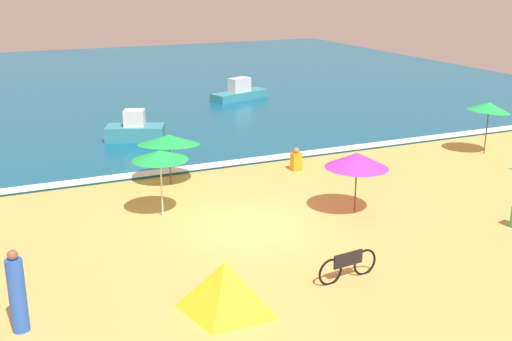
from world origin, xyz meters
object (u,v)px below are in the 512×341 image
at_px(beach_umbrella_0, 357,160).
at_px(parked_bicycle, 348,265).
at_px(small_boat_0, 135,130).
at_px(beach_tent, 225,287).
at_px(small_boat_1, 240,93).
at_px(beach_umbrella_3, 489,107).
at_px(beachgoer_2, 296,160).
at_px(beach_umbrella_7, 169,140).
at_px(beachgoer_1, 17,293).
at_px(beach_umbrella_4, 160,155).

relative_size(beach_umbrella_0, parked_bicycle, 1.27).
bearing_deg(small_boat_0, beach_tent, -96.54).
bearing_deg(small_boat_1, beach_tent, -113.36).
distance_m(beach_umbrella_0, small_boat_0, 12.65).
distance_m(beach_umbrella_3, beachgoer_2, 8.76).
xyz_separation_m(beach_umbrella_7, small_boat_0, (0.30, 6.57, -1.13)).
xyz_separation_m(beach_tent, beachgoer_1, (-4.34, 1.12, 0.25)).
relative_size(beach_umbrella_0, small_boat_0, 0.79).
relative_size(parked_bicycle, small_boat_1, 0.47).
bearing_deg(parked_bicycle, small_boat_0, 95.84).
height_order(beach_umbrella_4, small_boat_1, beach_umbrella_4).
distance_m(beach_umbrella_4, beachgoer_1, 7.21).
bearing_deg(beach_umbrella_3, beachgoer_1, -160.65).
bearing_deg(beach_umbrella_0, beachgoer_2, 85.06).
distance_m(beach_umbrella_7, beachgoer_2, 5.20).
bearing_deg(beach_umbrella_3, beach_umbrella_7, 173.61).
bearing_deg(beach_umbrella_7, beachgoer_1, -125.20).
distance_m(parked_bicycle, beachgoer_1, 7.85).
bearing_deg(beachgoer_1, small_boat_0, 67.49).
bearing_deg(beachgoer_2, beach_umbrella_3, -7.85).
height_order(beach_tent, small_boat_1, small_boat_1).
xyz_separation_m(beach_umbrella_4, small_boat_1, (9.63, 16.69, -1.52)).
relative_size(beach_umbrella_0, beach_umbrella_4, 0.98).
xyz_separation_m(beach_umbrella_4, beach_tent, (-0.37, -6.46, -1.38)).
height_order(beach_umbrella_3, beach_umbrella_4, beach_umbrella_3).
distance_m(beach_umbrella_3, parked_bicycle, 14.03).
xyz_separation_m(small_boat_0, small_boat_1, (8.16, 7.11, -0.05)).
bearing_deg(beach_umbrella_3, beachgoer_2, 172.15).
xyz_separation_m(beach_umbrella_7, small_boat_1, (8.46, 13.68, -1.18)).
bearing_deg(beachgoer_2, beach_umbrella_7, 176.12).
bearing_deg(beach_umbrella_3, small_boat_1, 108.53).
xyz_separation_m(beach_umbrella_7, beach_tent, (-1.54, -9.47, -1.05)).
bearing_deg(beach_umbrella_4, parked_bicycle, -63.43).
bearing_deg(beach_tent, parked_bicycle, 5.10).
distance_m(beach_umbrella_3, beach_tent, 17.12).
height_order(parked_bicycle, beachgoer_1, beachgoer_1).
xyz_separation_m(beach_umbrella_4, beach_umbrella_7, (1.17, 3.01, -0.33)).
bearing_deg(small_boat_1, beach_umbrella_4, -119.98).
height_order(parked_bicycle, beachgoer_2, beachgoer_2).
xyz_separation_m(parked_bicycle, beachgoer_1, (-7.79, 0.82, 0.51)).
relative_size(beach_umbrella_0, beachgoer_2, 2.47).
distance_m(beach_umbrella_3, beach_umbrella_7, 13.64).
relative_size(beach_umbrella_0, beach_umbrella_3, 0.99).
bearing_deg(beachgoer_1, beach_tent, -14.51).
bearing_deg(beach_umbrella_4, beachgoer_2, 23.29).
relative_size(beach_umbrella_4, beach_umbrella_7, 0.76).
height_order(beach_umbrella_4, beach_umbrella_7, beach_umbrella_4).
bearing_deg(beachgoer_2, beach_umbrella_4, -156.71).
bearing_deg(beachgoer_1, beach_umbrella_4, 48.54).
height_order(beach_umbrella_7, beach_tent, beach_umbrella_7).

